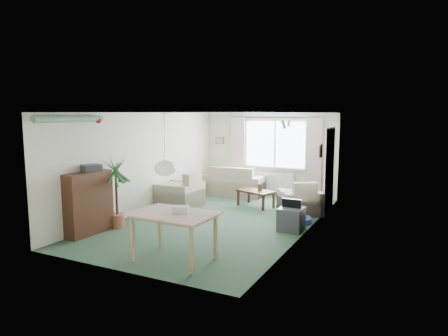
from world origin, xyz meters
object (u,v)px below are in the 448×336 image
at_px(bookshelf, 88,203).
at_px(houseplant, 116,192).
at_px(sofa, 235,180).
at_px(armchair_corner, 300,197).
at_px(dining_table, 174,237).
at_px(pet_bed, 297,220).
at_px(armchair_left, 180,189).
at_px(tv_cube, 291,219).
at_px(coffee_table, 256,198).

xyz_separation_m(bookshelf, houseplant, (0.19, 0.61, 0.13)).
distance_m(sofa, armchair_corner, 2.69).
height_order(armchair_corner, houseplant, houseplant).
xyz_separation_m(dining_table, pet_bed, (1.16, 3.09, -0.32)).
distance_m(armchair_corner, pet_bed, 0.89).
relative_size(armchair_left, tv_cube, 1.92).
height_order(tv_cube, pet_bed, tv_cube).
bearing_deg(armchair_left, armchair_corner, 102.58).
bearing_deg(sofa, armchair_left, 68.72).
height_order(houseplant, dining_table, houseplant).
height_order(bookshelf, tv_cube, bookshelf).
bearing_deg(coffee_table, tv_cube, -48.69).
relative_size(armchair_corner, armchair_left, 0.91).
xyz_separation_m(sofa, pet_bed, (2.50, -2.15, -0.37)).
height_order(houseplant, pet_bed, houseplant).
bearing_deg(pet_bed, armchair_left, 176.91).
distance_m(sofa, pet_bed, 3.32).
bearing_deg(armchair_left, tv_cube, 76.76).
xyz_separation_m(sofa, bookshelf, (-0.99, -4.79, 0.20)).
bearing_deg(pet_bed, coffee_table, 143.62).
bearing_deg(armchair_corner, armchair_left, -22.80).
bearing_deg(dining_table, bookshelf, 168.87).
relative_size(coffee_table, tv_cube, 1.79).
xyz_separation_m(houseplant, pet_bed, (3.30, 2.03, -0.69)).
relative_size(coffee_table, dining_table, 0.76).
relative_size(armchair_left, coffee_table, 1.07).
bearing_deg(coffee_table, armchair_left, -153.84).
xyz_separation_m(bookshelf, pet_bed, (3.49, 2.64, -0.56)).
height_order(sofa, armchair_left, armchair_left).
xyz_separation_m(tv_cube, pet_bed, (-0.05, 0.62, -0.18)).
xyz_separation_m(armchair_corner, armchair_left, (-2.98, -0.63, 0.04)).
bearing_deg(armchair_corner, tv_cube, 64.21).
bearing_deg(armchair_corner, houseplant, 7.39).
relative_size(bookshelf, tv_cube, 2.38).
bearing_deg(dining_table, houseplant, 153.53).
distance_m(tv_cube, pet_bed, 0.64).
bearing_deg(armchair_corner, sofa, -64.91).
bearing_deg(tv_cube, coffee_table, 131.05).
bearing_deg(coffee_table, bookshelf, -119.71).
bearing_deg(houseplant, tv_cube, 22.87).
xyz_separation_m(dining_table, tv_cube, (1.21, 2.48, -0.15)).
bearing_deg(coffee_table, sofa, 134.51).
distance_m(houseplant, dining_table, 2.41).
distance_m(sofa, dining_table, 5.41).
relative_size(armchair_corner, bookshelf, 0.73).
distance_m(armchair_corner, dining_table, 4.02).
height_order(coffee_table, dining_table, dining_table).
relative_size(sofa, dining_table, 1.38).
relative_size(armchair_corner, pet_bed, 1.48).
xyz_separation_m(sofa, coffee_table, (1.10, -1.12, -0.22)).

